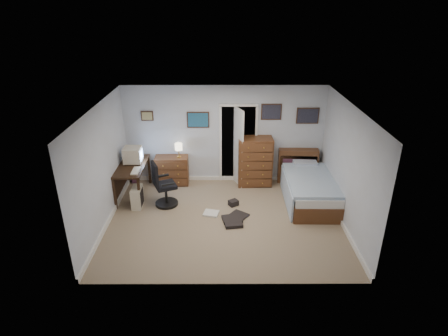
# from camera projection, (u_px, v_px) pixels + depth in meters

# --- Properties ---
(floor) EXTENTS (5.00, 4.00, 0.02)m
(floor) POSITION_uv_depth(u_px,v_px,m) (225.00, 220.00, 8.11)
(floor) COLOR #87705D
(floor) RESTS_ON ground
(computer_desk) EXTENTS (0.65, 1.38, 0.80)m
(computer_desk) POSITION_uv_depth(u_px,v_px,m) (128.00, 172.00, 8.89)
(computer_desk) COLOR #311E10
(computer_desk) RESTS_ON floor
(crt_monitor) EXTENTS (0.42, 0.38, 0.38)m
(crt_monitor) POSITION_uv_depth(u_px,v_px,m) (133.00, 155.00, 8.87)
(crt_monitor) COLOR beige
(crt_monitor) RESTS_ON computer_desk
(keyboard) EXTENTS (0.16, 0.43, 0.03)m
(keyboard) POSITION_uv_depth(u_px,v_px,m) (136.00, 171.00, 8.49)
(keyboard) COLOR beige
(keyboard) RESTS_ON computer_desk
(pc_tower) EXTENTS (0.22, 0.45, 0.48)m
(pc_tower) POSITION_uv_depth(u_px,v_px,m) (137.00, 197.00, 8.55)
(pc_tower) COLOR beige
(pc_tower) RESTS_ON floor
(office_chair) EXTENTS (0.69, 0.69, 1.08)m
(office_chair) POSITION_uv_depth(u_px,v_px,m) (163.00, 189.00, 8.52)
(office_chair) COLOR black
(office_chair) RESTS_ON floor
(media_stack) EXTENTS (0.17, 0.17, 0.85)m
(media_stack) POSITION_uv_depth(u_px,v_px,m) (134.00, 167.00, 9.61)
(media_stack) COLOR maroon
(media_stack) RESTS_ON floor
(low_dresser) EXTENTS (0.84, 0.43, 0.74)m
(low_dresser) POSITION_uv_depth(u_px,v_px,m) (172.00, 170.00, 9.57)
(low_dresser) COLOR brown
(low_dresser) RESTS_ON floor
(table_lamp) EXTENTS (0.19, 0.19, 0.36)m
(table_lamp) POSITION_uv_depth(u_px,v_px,m) (179.00, 147.00, 9.31)
(table_lamp) COLOR gold
(table_lamp) RESTS_ON low_dresser
(doorway) EXTENTS (0.96, 1.12, 2.05)m
(doorway) POSITION_uv_depth(u_px,v_px,m) (238.00, 140.00, 9.76)
(doorway) COLOR black
(doorway) RESTS_ON floor
(tall_dresser) EXTENTS (0.87, 0.54, 1.25)m
(tall_dresser) POSITION_uv_depth(u_px,v_px,m) (255.00, 161.00, 9.44)
(tall_dresser) COLOR brown
(tall_dresser) RESTS_ON floor
(headboard_bookcase) EXTENTS (1.01, 0.32, 0.90)m
(headboard_bookcase) POSITION_uv_depth(u_px,v_px,m) (298.00, 165.00, 9.61)
(headboard_bookcase) COLOR brown
(headboard_bookcase) RESTS_ON floor
(bed) EXTENTS (1.16, 2.11, 0.69)m
(bed) POSITION_uv_depth(u_px,v_px,m) (309.00, 188.00, 8.76)
(bed) COLOR brown
(bed) RESTS_ON floor
(wall_posters) EXTENTS (4.38, 0.04, 0.60)m
(wall_posters) POSITION_uv_depth(u_px,v_px,m) (248.00, 116.00, 9.19)
(wall_posters) COLOR #331E11
(wall_posters) RESTS_ON floor
(floor_clutter) EXTENTS (1.05, 1.14, 0.13)m
(floor_clutter) POSITION_uv_depth(u_px,v_px,m) (231.00, 216.00, 8.18)
(floor_clutter) COLOR black
(floor_clutter) RESTS_ON floor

